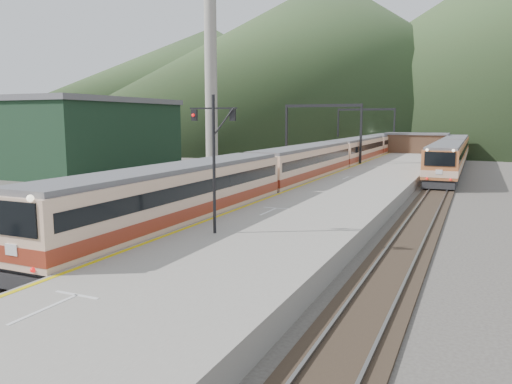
% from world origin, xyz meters
% --- Properties ---
extents(track_main, '(2.60, 200.00, 0.23)m').
position_xyz_m(track_main, '(0.00, 40.00, 0.07)').
color(track_main, black).
rests_on(track_main, ground).
extents(track_far, '(2.60, 200.00, 0.23)m').
position_xyz_m(track_far, '(-5.00, 40.00, 0.07)').
color(track_far, black).
rests_on(track_far, ground).
extents(track_second, '(2.60, 200.00, 0.23)m').
position_xyz_m(track_second, '(11.50, 40.00, 0.07)').
color(track_second, black).
rests_on(track_second, ground).
extents(platform, '(8.00, 100.00, 1.00)m').
position_xyz_m(platform, '(5.60, 38.00, 0.50)').
color(platform, gray).
rests_on(platform, ground).
extents(gantry_near, '(9.55, 0.25, 8.00)m').
position_xyz_m(gantry_near, '(-2.85, 55.00, 5.59)').
color(gantry_near, black).
rests_on(gantry_near, ground).
extents(gantry_far, '(9.55, 0.25, 8.00)m').
position_xyz_m(gantry_far, '(-2.85, 80.00, 5.59)').
color(gantry_far, black).
rests_on(gantry_far, ground).
extents(warehouse, '(14.50, 20.50, 8.60)m').
position_xyz_m(warehouse, '(-28.00, 42.00, 4.32)').
color(warehouse, black).
rests_on(warehouse, ground).
extents(smokestack, '(1.80, 1.80, 30.00)m').
position_xyz_m(smokestack, '(-22.00, 62.00, 15.00)').
color(smokestack, '#9E998E').
rests_on(smokestack, ground).
extents(station_shed, '(9.40, 4.40, 3.10)m').
position_xyz_m(station_shed, '(5.60, 78.00, 2.57)').
color(station_shed, '#4E3424').
rests_on(station_shed, platform).
extents(hill_a, '(180.00, 180.00, 60.00)m').
position_xyz_m(hill_a, '(-40.00, 190.00, 30.00)').
color(hill_a, '#344A27').
rests_on(hill_a, ground).
extents(hill_d, '(200.00, 200.00, 55.00)m').
position_xyz_m(hill_d, '(-120.00, 240.00, 27.50)').
color(hill_d, '#344A27').
rests_on(hill_d, ground).
extents(main_train, '(3.10, 84.90, 3.79)m').
position_xyz_m(main_train, '(0.00, 50.65, 2.12)').
color(main_train, beige).
rests_on(main_train, track_main).
extents(second_train, '(3.02, 41.10, 3.69)m').
position_xyz_m(second_train, '(11.50, 61.84, 2.07)').
color(second_train, '#B36133').
rests_on(second_train, track_second).
extents(signal_mast, '(2.18, 0.49, 6.24)m').
position_xyz_m(signal_mast, '(3.61, 16.05, 4.83)').
color(signal_mast, black).
rests_on(signal_mast, platform).
extents(short_signal_b, '(0.23, 0.17, 2.27)m').
position_xyz_m(short_signal_b, '(-3.60, 30.13, 1.46)').
color(short_signal_b, black).
rests_on(short_signal_b, ground).
extents(short_signal_c, '(0.26, 0.22, 2.27)m').
position_xyz_m(short_signal_c, '(-7.80, 14.24, 1.46)').
color(short_signal_c, black).
rests_on(short_signal_c, ground).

